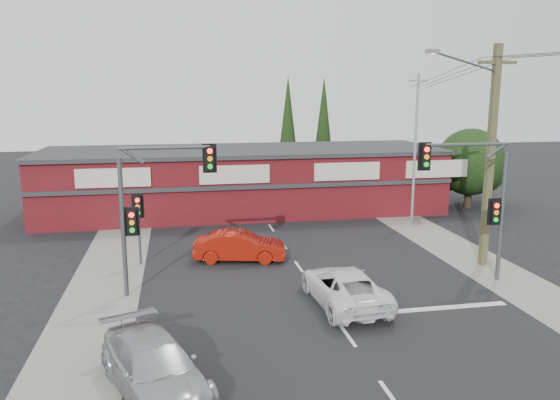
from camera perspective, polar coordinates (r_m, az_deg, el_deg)
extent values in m
plane|color=black|center=(21.47, 4.53, -10.50)|extent=(120.00, 120.00, 0.00)
cube|color=black|center=(26.04, 1.63, -6.51)|extent=(14.00, 70.00, 0.01)
cube|color=gray|center=(25.69, -17.39, -7.28)|extent=(3.00, 70.00, 0.02)
cube|color=gray|center=(29.00, 18.34, -5.22)|extent=(3.00, 70.00, 0.02)
cube|color=silver|center=(21.33, 14.90, -10.97)|extent=(6.50, 0.35, 0.01)
imported|color=white|center=(21.03, 6.75, -8.99)|extent=(2.56, 5.13, 1.39)
imported|color=#AAACAF|center=(15.60, -12.97, -16.64)|extent=(3.64, 5.33, 1.43)
imported|color=#9D1609|center=(26.17, -4.22, -4.83)|extent=(4.54, 2.33, 1.43)
cube|color=silver|center=(15.63, 11.51, -19.46)|extent=(0.12, 1.60, 0.01)
cube|color=silver|center=(18.71, 7.12, -13.90)|extent=(0.12, 1.60, 0.01)
cube|color=silver|center=(21.99, 4.13, -9.91)|extent=(0.12, 1.60, 0.01)
cube|color=silver|center=(25.39, 1.97, -6.96)|extent=(0.12, 1.60, 0.01)
cube|color=silver|center=(28.87, 0.35, -4.70)|extent=(0.12, 1.60, 0.01)
cube|color=silver|center=(32.40, -0.91, -2.93)|extent=(0.12, 1.60, 0.01)
cube|color=silver|center=(35.97, -1.92, -1.51)|extent=(0.12, 1.60, 0.01)
cube|color=silver|center=(39.56, -2.75, -0.34)|extent=(0.12, 1.60, 0.01)
cube|color=silver|center=(43.18, -3.44, 0.63)|extent=(0.12, 1.60, 0.01)
cube|color=silver|center=(46.81, -4.02, 1.45)|extent=(0.12, 1.60, 0.01)
cube|color=#4E0F15|center=(36.97, -3.85, 1.96)|extent=(26.00, 8.00, 4.00)
cube|color=#2D2D30|center=(36.69, -3.89, 5.20)|extent=(26.40, 8.40, 0.25)
cube|color=beige|center=(32.74, -17.03, 2.24)|extent=(4.20, 0.12, 1.10)
cube|color=beige|center=(32.71, -4.75, 2.68)|extent=(4.20, 0.12, 1.10)
cube|color=beige|center=(34.14, 7.03, 3.00)|extent=(4.20, 0.12, 1.10)
cube|color=beige|center=(36.41, 16.07, 3.15)|extent=(4.20, 0.12, 1.10)
cube|color=#2D2D30|center=(32.91, -2.99, 1.35)|extent=(26.00, 0.15, 0.25)
cylinder|color=#2D2116|center=(40.18, 19.06, 0.52)|extent=(0.50, 0.50, 1.80)
sphere|color=black|center=(39.84, 19.27, 3.77)|extent=(4.60, 4.60, 4.60)
sphere|color=black|center=(41.54, 20.33, 3.00)|extent=(3.40, 3.40, 3.40)
sphere|color=black|center=(40.56, 16.62, 2.76)|extent=(2.80, 2.80, 2.80)
cylinder|color=#2D2116|center=(44.66, 0.82, 2.29)|extent=(0.24, 0.24, 2.00)
cone|color=black|center=(44.19, 0.84, 8.06)|extent=(1.80, 1.80, 7.50)
cylinder|color=#2D2116|center=(47.39, 4.49, 2.77)|extent=(0.24, 0.24, 2.00)
cone|color=black|center=(46.94, 4.58, 8.21)|extent=(1.80, 1.80, 7.50)
cylinder|color=#47494C|center=(21.96, -16.08, -2.88)|extent=(0.18, 0.18, 5.50)
cylinder|color=#47494C|center=(21.34, -11.96, 5.37)|extent=(3.40, 0.14, 0.14)
cylinder|color=#47494C|center=(21.43, -15.12, 4.45)|extent=(0.82, 0.14, 0.63)
cube|color=black|center=(21.41, -7.35, 4.33)|extent=(0.32, 0.22, 0.95)
cube|color=black|center=(21.48, -7.37, 4.36)|extent=(0.55, 0.04, 1.15)
cylinder|color=#FF0C07|center=(21.25, -7.35, 5.10)|extent=(0.20, 0.06, 0.20)
cylinder|color=orange|center=(21.29, -7.33, 4.29)|extent=(0.20, 0.06, 0.20)
cylinder|color=#0CE526|center=(21.32, -7.31, 3.49)|extent=(0.20, 0.06, 0.20)
cube|color=black|center=(21.87, -15.20, -2.22)|extent=(0.32, 0.22, 0.95)
cube|color=black|center=(21.94, -15.19, -2.18)|extent=(0.55, 0.04, 1.15)
cylinder|color=#FF0C07|center=(21.68, -15.27, -1.52)|extent=(0.20, 0.06, 0.20)
cylinder|color=orange|center=(21.74, -15.23, -2.30)|extent=(0.20, 0.06, 0.20)
cylinder|color=#0CE526|center=(21.81, -15.19, -3.06)|extent=(0.20, 0.06, 0.20)
cylinder|color=#47494C|center=(24.78, 22.16, -1.70)|extent=(0.18, 0.18, 5.50)
cylinder|color=#47494C|center=(23.38, 18.99, 5.50)|extent=(3.60, 0.14, 0.14)
cylinder|color=#47494C|center=(24.06, 21.56, 4.75)|extent=(0.82, 0.14, 0.63)
cube|color=black|center=(22.59, 14.93, 4.40)|extent=(0.32, 0.22, 0.95)
cube|color=black|center=(22.66, 14.86, 4.43)|extent=(0.55, 0.04, 1.15)
cylinder|color=#FF0C07|center=(22.44, 15.11, 5.12)|extent=(0.20, 0.06, 0.20)
cylinder|color=orange|center=(22.48, 15.07, 4.36)|extent=(0.20, 0.06, 0.20)
cylinder|color=#0CE526|center=(22.51, 15.04, 3.61)|extent=(0.20, 0.06, 0.20)
cube|color=black|center=(24.54, 21.51, -1.17)|extent=(0.32, 0.22, 0.95)
cube|color=black|center=(24.60, 21.43, -1.14)|extent=(0.55, 0.04, 1.15)
cylinder|color=#FF0C07|center=(24.37, 21.73, -0.55)|extent=(0.20, 0.06, 0.20)
cylinder|color=orange|center=(24.43, 21.67, -1.23)|extent=(0.20, 0.06, 0.20)
cylinder|color=#0CE526|center=(24.50, 21.62, -1.92)|extent=(0.20, 0.06, 0.20)
cylinder|color=#47494C|center=(26.10, -14.50, -3.42)|extent=(0.12, 0.12, 3.00)
cube|color=black|center=(25.81, -14.64, -0.62)|extent=(0.32, 0.22, 0.95)
cube|color=black|center=(25.88, -14.63, -0.59)|extent=(0.55, 0.04, 1.15)
cylinder|color=#FF0C07|center=(25.63, -14.69, -0.02)|extent=(0.20, 0.06, 0.20)
cylinder|color=orange|center=(25.69, -14.66, -0.68)|extent=(0.20, 0.06, 0.20)
cylinder|color=#0CE526|center=(25.75, -14.63, -1.33)|extent=(0.20, 0.06, 0.20)
cube|color=brown|center=(26.35, 21.10, 4.08)|extent=(0.30, 0.30, 10.00)
cube|color=brown|center=(26.21, 21.76, 13.22)|extent=(1.80, 0.14, 0.14)
cylinder|color=#47494C|center=(25.28, 18.79, 13.51)|extent=(3.23, 0.39, 0.89)
cube|color=slate|center=(24.43, 15.65, 14.73)|extent=(0.55, 0.25, 0.18)
cylinder|color=silver|center=(24.42, 15.63, 14.50)|extent=(0.28, 0.28, 0.05)
cylinder|color=gray|center=(34.53, 13.93, 5.18)|extent=(0.16, 0.16, 9.00)
cube|color=gray|center=(34.37, 14.25, 11.99)|extent=(1.20, 0.10, 0.10)
cylinder|color=black|center=(29.95, 16.45, 12.43)|extent=(0.73, 9.01, 1.22)
cylinder|color=black|center=(30.23, 17.48, 12.36)|extent=(0.52, 9.00, 1.22)
cylinder|color=black|center=(30.51, 18.49, 12.28)|extent=(0.31, 9.00, 1.22)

